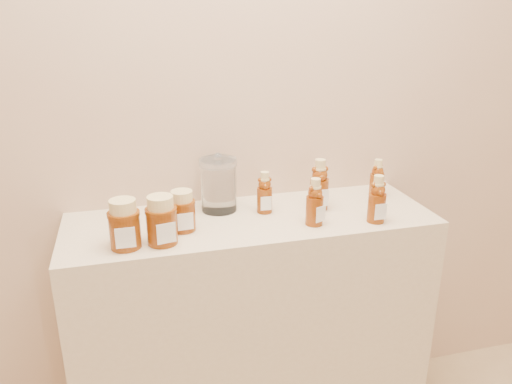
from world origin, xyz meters
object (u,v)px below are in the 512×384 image
object	(u,v)px
display_table	(252,334)
bear_bottle_back_left	(265,190)
bear_bottle_front_left	(315,199)
glass_canister	(219,183)
honey_jar_left	(124,224)

from	to	relation	value
display_table	bear_bottle_back_left	distance (m)	0.53
display_table	bear_bottle_front_left	distance (m)	0.57
bear_bottle_back_left	glass_canister	xyz separation A→B (m)	(-0.14, 0.06, 0.02)
bear_bottle_back_left	glass_canister	world-z (taller)	glass_canister
display_table	honey_jar_left	distance (m)	0.67
bear_bottle_back_left	honey_jar_left	size ratio (longest dim) A/B	1.11
bear_bottle_back_left	glass_canister	distance (m)	0.16
honey_jar_left	glass_canister	xyz separation A→B (m)	(0.31, 0.21, 0.02)
bear_bottle_back_left	bear_bottle_front_left	xyz separation A→B (m)	(0.12, -0.14, 0.01)
honey_jar_left	bear_bottle_front_left	bearing A→B (deg)	1.36
bear_bottle_back_left	bear_bottle_front_left	world-z (taller)	bear_bottle_front_left
bear_bottle_back_left	glass_canister	size ratio (longest dim) A/B	0.82
honey_jar_left	glass_canister	world-z (taller)	glass_canister
honey_jar_left	glass_canister	bearing A→B (deg)	34.08
bear_bottle_front_left	honey_jar_left	distance (m)	0.58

